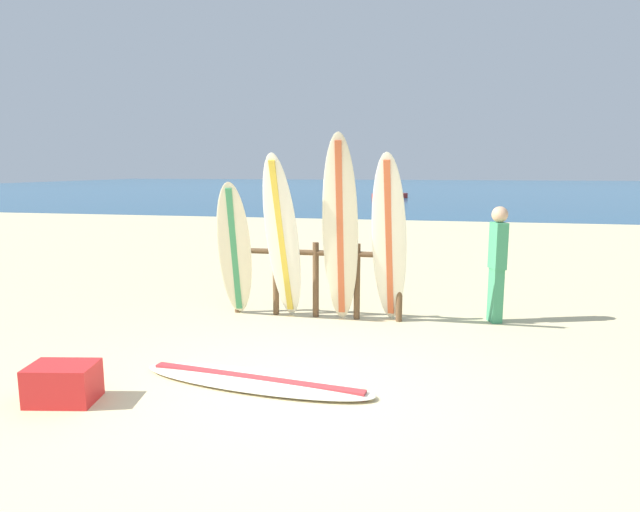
{
  "coord_description": "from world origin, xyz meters",
  "views": [
    {
      "loc": [
        1.21,
        -4.77,
        2.15
      ],
      "look_at": [
        -0.43,
        3.04,
        0.85
      ],
      "focal_mm": 30.33,
      "sensor_mm": 36.0,
      "label": 1
    }
  ],
  "objects_px": {
    "surfboard_rack": "(316,273)",
    "surfboard_leaning_center": "(389,241)",
    "surfboard_leaning_far_left": "(234,251)",
    "surfboard_leaning_left": "(282,238)",
    "surfboard_lying_on_sand": "(255,380)",
    "beachgoer_standing": "(497,259)",
    "surfboard_leaning_center_left": "(340,231)",
    "small_boat_offshore": "(390,195)",
    "cooler_box": "(63,383)"
  },
  "relations": [
    {
      "from": "surfboard_leaning_left",
      "to": "small_boat_offshore",
      "type": "distance_m",
      "value": 32.32
    },
    {
      "from": "cooler_box",
      "to": "surfboard_leaning_left",
      "type": "bearing_deg",
      "value": 56.9
    },
    {
      "from": "surfboard_leaning_center_left",
      "to": "surfboard_leaning_center",
      "type": "height_order",
      "value": "surfboard_leaning_center_left"
    },
    {
      "from": "surfboard_leaning_far_left",
      "to": "small_boat_offshore",
      "type": "distance_m",
      "value": 32.37
    },
    {
      "from": "surfboard_leaning_left",
      "to": "cooler_box",
      "type": "height_order",
      "value": "surfboard_leaning_left"
    },
    {
      "from": "cooler_box",
      "to": "surfboard_lying_on_sand",
      "type": "bearing_deg",
      "value": 14.98
    },
    {
      "from": "surfboard_leaning_far_left",
      "to": "surfboard_rack",
      "type": "bearing_deg",
      "value": 18.6
    },
    {
      "from": "surfboard_leaning_far_left",
      "to": "surfboard_leaning_left",
      "type": "height_order",
      "value": "surfboard_leaning_left"
    },
    {
      "from": "surfboard_rack",
      "to": "cooler_box",
      "type": "bearing_deg",
      "value": -116.59
    },
    {
      "from": "surfboard_leaning_left",
      "to": "surfboard_leaning_center_left",
      "type": "relative_size",
      "value": 0.9
    },
    {
      "from": "surfboard_leaning_far_left",
      "to": "surfboard_leaning_center_left",
      "type": "distance_m",
      "value": 1.54
    },
    {
      "from": "surfboard_leaning_left",
      "to": "small_boat_offshore",
      "type": "relative_size",
      "value": 0.94
    },
    {
      "from": "surfboard_lying_on_sand",
      "to": "surfboard_leaning_center_left",
      "type": "bearing_deg",
      "value": 78.22
    },
    {
      "from": "surfboard_rack",
      "to": "beachgoer_standing",
      "type": "bearing_deg",
      "value": 5.68
    },
    {
      "from": "surfboard_leaning_center_left",
      "to": "small_boat_offshore",
      "type": "relative_size",
      "value": 1.05
    },
    {
      "from": "surfboard_lying_on_sand",
      "to": "beachgoer_standing",
      "type": "relative_size",
      "value": 1.56
    },
    {
      "from": "surfboard_leaning_far_left",
      "to": "surfboard_leaning_center_left",
      "type": "relative_size",
      "value": 0.76
    },
    {
      "from": "surfboard_leaning_far_left",
      "to": "surfboard_leaning_left",
      "type": "distance_m",
      "value": 0.71
    },
    {
      "from": "surfboard_leaning_center_left",
      "to": "surfboard_leaning_left",
      "type": "bearing_deg",
      "value": 179.94
    },
    {
      "from": "surfboard_leaning_far_left",
      "to": "surfboard_leaning_left",
      "type": "bearing_deg",
      "value": 5.74
    },
    {
      "from": "surfboard_leaning_far_left",
      "to": "surfboard_leaning_center",
      "type": "bearing_deg",
      "value": 2.64
    },
    {
      "from": "surfboard_lying_on_sand",
      "to": "surfboard_leaning_center",
      "type": "bearing_deg",
      "value": 63.75
    },
    {
      "from": "surfboard_lying_on_sand",
      "to": "surfboard_rack",
      "type": "bearing_deg",
      "value": 88.54
    },
    {
      "from": "surfboard_leaning_center",
      "to": "surfboard_rack",
      "type": "bearing_deg",
      "value": 165.9
    },
    {
      "from": "surfboard_leaning_center_left",
      "to": "beachgoer_standing",
      "type": "xyz_separation_m",
      "value": [
        2.13,
        0.55,
        -0.41
      ]
    },
    {
      "from": "surfboard_rack",
      "to": "surfboard_leaning_left",
      "type": "bearing_deg",
      "value": -144.02
    },
    {
      "from": "surfboard_leaning_center_left",
      "to": "surfboard_leaning_center",
      "type": "relative_size",
      "value": 1.11
    },
    {
      "from": "surfboard_lying_on_sand",
      "to": "beachgoer_standing",
      "type": "bearing_deg",
      "value": 47.37
    },
    {
      "from": "surfboard_leaning_center",
      "to": "beachgoer_standing",
      "type": "height_order",
      "value": "surfboard_leaning_center"
    },
    {
      "from": "surfboard_leaning_center_left",
      "to": "surfboard_lying_on_sand",
      "type": "distance_m",
      "value": 2.65
    },
    {
      "from": "surfboard_leaning_left",
      "to": "beachgoer_standing",
      "type": "xyz_separation_m",
      "value": [
        2.95,
        0.55,
        -0.28
      ]
    },
    {
      "from": "surfboard_leaning_far_left",
      "to": "beachgoer_standing",
      "type": "distance_m",
      "value": 3.69
    },
    {
      "from": "surfboard_rack",
      "to": "beachgoer_standing",
      "type": "relative_size",
      "value": 1.54
    },
    {
      "from": "surfboard_leaning_far_left",
      "to": "cooler_box",
      "type": "height_order",
      "value": "surfboard_leaning_far_left"
    },
    {
      "from": "beachgoer_standing",
      "to": "surfboard_rack",
      "type": "bearing_deg",
      "value": -174.32
    },
    {
      "from": "surfboard_leaning_center_left",
      "to": "surfboard_leaning_far_left",
      "type": "bearing_deg",
      "value": -177.42
    },
    {
      "from": "surfboard_lying_on_sand",
      "to": "surfboard_leaning_far_left",
      "type": "bearing_deg",
      "value": 115.05
    },
    {
      "from": "surfboard_leaning_far_left",
      "to": "surfboard_leaning_center",
      "type": "distance_m",
      "value": 2.18
    },
    {
      "from": "surfboard_rack",
      "to": "small_boat_offshore",
      "type": "xyz_separation_m",
      "value": [
        -1.5,
        31.99,
        -0.4
      ]
    },
    {
      "from": "cooler_box",
      "to": "surfboard_leaning_center_left",
      "type": "bearing_deg",
      "value": 45.01
    },
    {
      "from": "surfboard_lying_on_sand",
      "to": "surfboard_leaning_left",
      "type": "bearing_deg",
      "value": 98.69
    },
    {
      "from": "surfboard_leaning_left",
      "to": "surfboard_leaning_center",
      "type": "xyz_separation_m",
      "value": [
        1.48,
        0.03,
        0.0
      ]
    },
    {
      "from": "small_boat_offshore",
      "to": "cooler_box",
      "type": "bearing_deg",
      "value": -90.29
    },
    {
      "from": "surfboard_leaning_center_left",
      "to": "cooler_box",
      "type": "relative_size",
      "value": 4.37
    },
    {
      "from": "surfboard_leaning_far_left",
      "to": "surfboard_lying_on_sand",
      "type": "distance_m",
      "value": 2.62
    },
    {
      "from": "surfboard_leaning_center",
      "to": "surfboard_lying_on_sand",
      "type": "relative_size",
      "value": 0.93
    },
    {
      "from": "beachgoer_standing",
      "to": "small_boat_offshore",
      "type": "relative_size",
      "value": 0.65
    },
    {
      "from": "surfboard_leaning_far_left",
      "to": "surfboard_lying_on_sand",
      "type": "relative_size",
      "value": 0.78
    },
    {
      "from": "surfboard_rack",
      "to": "surfboard_leaning_center",
      "type": "relative_size",
      "value": 1.06
    },
    {
      "from": "small_boat_offshore",
      "to": "surfboard_lying_on_sand",
      "type": "bearing_deg",
      "value": -87.63
    }
  ]
}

